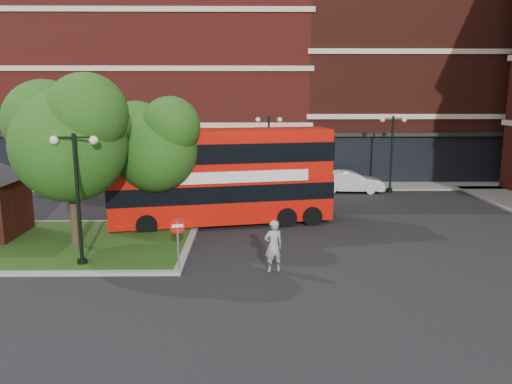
{
  "coord_description": "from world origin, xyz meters",
  "views": [
    {
      "loc": [
        0.78,
        -17.67,
        6.36
      ],
      "look_at": [
        1.06,
        4.52,
        2.0
      ],
      "focal_mm": 35.0,
      "sensor_mm": 36.0,
      "label": 1
    }
  ],
  "objects_px": {
    "bus": "(221,170)",
    "car_white": "(350,182)",
    "car_silver": "(218,179)",
    "woman": "(273,246)"
  },
  "relations": [
    {
      "from": "bus",
      "to": "car_white",
      "type": "height_order",
      "value": "bus"
    },
    {
      "from": "woman",
      "to": "car_white",
      "type": "distance_m",
      "value": 15.9
    },
    {
      "from": "bus",
      "to": "car_silver",
      "type": "bearing_deg",
      "value": 83.03
    },
    {
      "from": "bus",
      "to": "car_white",
      "type": "bearing_deg",
      "value": 33.55
    },
    {
      "from": "bus",
      "to": "woman",
      "type": "relative_size",
      "value": 5.76
    },
    {
      "from": "car_silver",
      "to": "bus",
      "type": "bearing_deg",
      "value": 177.12
    },
    {
      "from": "bus",
      "to": "car_white",
      "type": "distance_m",
      "value": 11.49
    },
    {
      "from": "woman",
      "to": "bus",
      "type": "bearing_deg",
      "value": -89.05
    },
    {
      "from": "car_silver",
      "to": "car_white",
      "type": "xyz_separation_m",
      "value": [
        8.75,
        -1.5,
        0.06
      ]
    },
    {
      "from": "car_silver",
      "to": "woman",
      "type": "bearing_deg",
      "value": -176.99
    }
  ]
}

